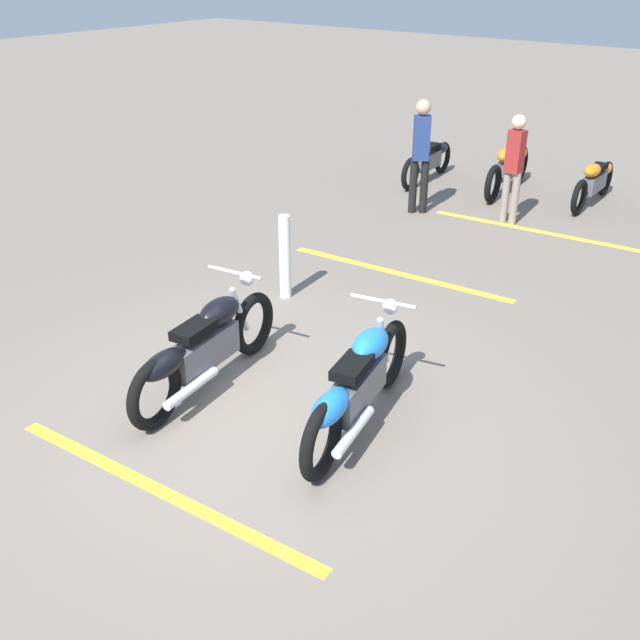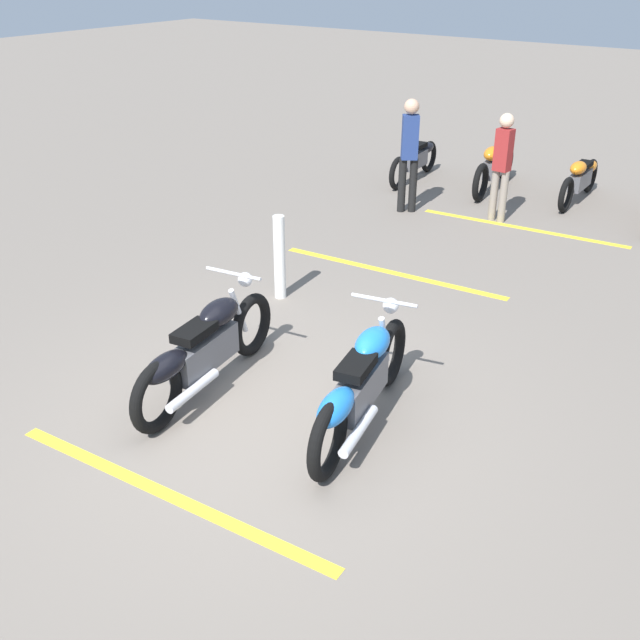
% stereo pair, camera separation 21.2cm
% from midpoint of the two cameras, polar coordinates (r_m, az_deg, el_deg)
% --- Properties ---
extents(ground_plane, '(60.00, 60.00, 0.00)m').
position_cam_midpoint_polar(ground_plane, '(6.84, -5.29, -7.65)').
color(ground_plane, slate).
extents(motorcycle_bright_foreground, '(2.21, 0.75, 1.04)m').
position_cam_midpoint_polar(motorcycle_bright_foreground, '(6.46, 2.22, -4.92)').
color(motorcycle_bright_foreground, black).
rests_on(motorcycle_bright_foreground, ground).
extents(motorcycle_dark_foreground, '(2.22, 0.68, 1.04)m').
position_cam_midpoint_polar(motorcycle_dark_foreground, '(7.09, -9.76, -2.20)').
color(motorcycle_dark_foreground, black).
rests_on(motorcycle_dark_foreground, ground).
extents(motorcycle_row_left, '(1.92, 0.25, 0.72)m').
position_cam_midpoint_polar(motorcycle_row_left, '(13.30, 19.00, 10.31)').
color(motorcycle_row_left, black).
rests_on(motorcycle_row_left, ground).
extents(motorcycle_row_center, '(2.15, 0.40, 0.81)m').
position_cam_midpoint_polar(motorcycle_row_center, '(13.58, 12.94, 11.61)').
color(motorcycle_row_center, black).
rests_on(motorcycle_row_center, ground).
extents(motorcycle_row_right, '(1.93, 0.32, 0.73)m').
position_cam_midpoint_polar(motorcycle_row_right, '(13.93, 6.92, 12.28)').
color(motorcycle_row_right, black).
rests_on(motorcycle_row_right, ground).
extents(bystander_near_row, '(0.22, 0.28, 1.66)m').
position_cam_midpoint_polar(bystander_near_row, '(11.77, 13.35, 11.73)').
color(bystander_near_row, gray).
rests_on(bystander_near_row, ground).
extents(bystander_secondary, '(0.31, 0.32, 1.79)m').
position_cam_midpoint_polar(bystander_secondary, '(11.97, 6.38, 12.86)').
color(bystander_secondary, black).
rests_on(bystander_secondary, ground).
extents(bollard_post, '(0.14, 0.14, 1.04)m').
position_cam_midpoint_polar(bollard_post, '(8.92, -3.82, 4.83)').
color(bollard_post, white).
rests_on(bollard_post, ground).
extents(parking_stripe_near, '(0.33, 3.20, 0.01)m').
position_cam_midpoint_polar(parking_stripe_near, '(6.13, -12.80, -12.92)').
color(parking_stripe_near, yellow).
rests_on(parking_stripe_near, ground).
extents(parking_stripe_mid, '(0.33, 3.20, 0.01)m').
position_cam_midpoint_polar(parking_stripe_mid, '(9.84, 4.90, 3.68)').
color(parking_stripe_mid, yellow).
rests_on(parking_stripe_mid, ground).
extents(parking_stripe_far, '(0.33, 3.20, 0.01)m').
position_cam_midpoint_polar(parking_stripe_far, '(11.80, 14.80, 6.87)').
color(parking_stripe_far, yellow).
rests_on(parking_stripe_far, ground).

